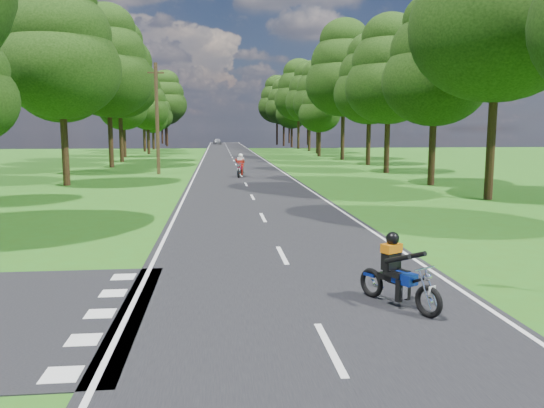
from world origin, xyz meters
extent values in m
plane|color=#2C5D15|center=(0.00, 0.00, 0.00)|extent=(160.00, 160.00, 0.00)
cube|color=black|center=(0.00, 50.00, 0.01)|extent=(7.00, 140.00, 0.02)
cube|color=silver|center=(0.00, -4.00, 0.02)|extent=(0.12, 2.00, 0.01)
cube|color=silver|center=(0.00, 2.00, 0.02)|extent=(0.12, 2.00, 0.01)
cube|color=silver|center=(0.00, 8.00, 0.02)|extent=(0.12, 2.00, 0.01)
cube|color=silver|center=(0.00, 14.00, 0.02)|extent=(0.12, 2.00, 0.01)
cube|color=silver|center=(0.00, 20.00, 0.02)|extent=(0.12, 2.00, 0.01)
cube|color=silver|center=(0.00, 26.00, 0.02)|extent=(0.12, 2.00, 0.01)
cube|color=silver|center=(0.00, 32.00, 0.02)|extent=(0.12, 2.00, 0.01)
cube|color=silver|center=(0.00, 38.00, 0.02)|extent=(0.12, 2.00, 0.01)
cube|color=silver|center=(0.00, 44.00, 0.02)|extent=(0.12, 2.00, 0.01)
cube|color=silver|center=(0.00, 50.00, 0.02)|extent=(0.12, 2.00, 0.01)
cube|color=silver|center=(0.00, 56.00, 0.02)|extent=(0.12, 2.00, 0.01)
cube|color=silver|center=(0.00, 62.00, 0.02)|extent=(0.12, 2.00, 0.01)
cube|color=silver|center=(0.00, 68.00, 0.02)|extent=(0.12, 2.00, 0.01)
cube|color=silver|center=(0.00, 74.00, 0.02)|extent=(0.12, 2.00, 0.01)
cube|color=silver|center=(0.00, 80.00, 0.02)|extent=(0.12, 2.00, 0.01)
cube|color=silver|center=(0.00, 86.00, 0.02)|extent=(0.12, 2.00, 0.01)
cube|color=silver|center=(0.00, 92.00, 0.02)|extent=(0.12, 2.00, 0.01)
cube|color=silver|center=(0.00, 98.00, 0.02)|extent=(0.12, 2.00, 0.01)
cube|color=silver|center=(0.00, 104.00, 0.02)|extent=(0.12, 2.00, 0.01)
cube|color=silver|center=(0.00, 110.00, 0.02)|extent=(0.12, 2.00, 0.01)
cube|color=silver|center=(0.00, 116.00, 0.02)|extent=(0.12, 2.00, 0.01)
cube|color=silver|center=(-3.30, 50.00, 0.02)|extent=(0.10, 140.00, 0.01)
cube|color=silver|center=(3.30, 50.00, 0.02)|extent=(0.10, 140.00, 0.01)
cube|color=silver|center=(-3.80, -4.50, 0.02)|extent=(0.50, 0.50, 0.01)
cube|color=silver|center=(-3.80, -3.30, 0.02)|extent=(0.50, 0.50, 0.01)
cube|color=silver|center=(-3.80, -2.10, 0.02)|extent=(0.50, 0.50, 0.01)
cube|color=silver|center=(-3.80, -0.90, 0.02)|extent=(0.50, 0.50, 0.01)
cube|color=silver|center=(-3.80, 0.30, 0.02)|extent=(0.50, 0.50, 0.01)
cylinder|color=black|center=(-10.57, 20.76, 1.96)|extent=(0.40, 0.40, 3.91)
ellipsoid|color=black|center=(-10.57, 20.76, 6.78)|extent=(6.85, 6.85, 5.82)
ellipsoid|color=black|center=(-10.57, 20.76, 8.68)|extent=(5.87, 5.87, 4.99)
cylinder|color=black|center=(-12.94, 29.18, 1.90)|extent=(0.40, 0.40, 3.79)
ellipsoid|color=black|center=(-12.94, 29.18, 6.57)|extent=(6.64, 6.64, 5.64)
ellipsoid|color=black|center=(-12.94, 29.18, 8.41)|extent=(5.69, 5.69, 4.84)
ellipsoid|color=black|center=(-12.94, 29.18, 10.26)|extent=(4.27, 4.27, 3.63)
cylinder|color=black|center=(-10.82, 35.60, 2.16)|extent=(0.40, 0.40, 4.32)
ellipsoid|color=black|center=(-10.82, 35.60, 7.47)|extent=(7.56, 7.56, 6.42)
ellipsoid|color=black|center=(-10.82, 35.60, 9.58)|extent=(6.48, 6.48, 5.51)
ellipsoid|color=black|center=(-10.82, 35.60, 11.68)|extent=(4.86, 4.86, 4.13)
cylinder|color=black|center=(-11.26, 43.10, 2.20)|extent=(0.40, 0.40, 4.40)
ellipsoid|color=black|center=(-11.26, 43.10, 7.62)|extent=(7.71, 7.71, 6.55)
ellipsoid|color=black|center=(-11.26, 43.10, 9.77)|extent=(6.60, 6.60, 5.61)
ellipsoid|color=black|center=(-11.26, 43.10, 11.92)|extent=(4.95, 4.95, 4.21)
cylinder|color=black|center=(-12.61, 52.78, 1.60)|extent=(0.40, 0.40, 3.20)
ellipsoid|color=black|center=(-12.61, 52.78, 5.54)|extent=(5.60, 5.60, 4.76)
ellipsoid|color=black|center=(-12.61, 52.78, 7.10)|extent=(4.80, 4.80, 4.08)
ellipsoid|color=black|center=(-12.61, 52.78, 8.66)|extent=(3.60, 3.60, 3.06)
cylinder|color=black|center=(-10.75, 60.15, 1.61)|extent=(0.40, 0.40, 3.22)
ellipsoid|color=black|center=(-10.75, 60.15, 5.58)|extent=(5.64, 5.64, 4.79)
ellipsoid|color=black|center=(-10.75, 60.15, 7.15)|extent=(4.83, 4.83, 4.11)
ellipsoid|color=black|center=(-10.75, 60.15, 8.72)|extent=(3.62, 3.62, 3.08)
cylinder|color=black|center=(-12.29, 67.91, 1.80)|extent=(0.40, 0.40, 3.61)
ellipsoid|color=black|center=(-12.29, 67.91, 6.25)|extent=(6.31, 6.31, 5.37)
ellipsoid|color=black|center=(-12.29, 67.91, 8.01)|extent=(5.41, 5.41, 4.60)
ellipsoid|color=black|center=(-12.29, 67.91, 9.76)|extent=(4.06, 4.06, 3.45)
cylinder|color=black|center=(-11.94, 75.74, 1.33)|extent=(0.40, 0.40, 2.67)
ellipsoid|color=black|center=(-11.94, 75.74, 4.62)|extent=(4.67, 4.67, 3.97)
ellipsoid|color=black|center=(-11.94, 75.74, 5.92)|extent=(4.00, 4.00, 3.40)
ellipsoid|color=black|center=(-11.94, 75.74, 7.22)|extent=(3.00, 3.00, 2.55)
cylinder|color=black|center=(-12.18, 84.90, 1.54)|extent=(0.40, 0.40, 3.09)
ellipsoid|color=black|center=(-12.18, 84.90, 5.34)|extent=(5.40, 5.40, 4.59)
ellipsoid|color=black|center=(-12.18, 84.90, 6.85)|extent=(4.63, 4.63, 3.93)
ellipsoid|color=black|center=(-12.18, 84.90, 8.35)|extent=(3.47, 3.47, 2.95)
cylinder|color=black|center=(-11.23, 91.41, 2.24)|extent=(0.40, 0.40, 4.48)
ellipsoid|color=black|center=(-11.23, 91.41, 7.75)|extent=(7.84, 7.84, 6.66)
ellipsoid|color=black|center=(-11.23, 91.41, 9.94)|extent=(6.72, 6.72, 5.71)
ellipsoid|color=black|center=(-11.23, 91.41, 12.12)|extent=(5.04, 5.04, 4.28)
cylinder|color=black|center=(-12.28, 100.39, 2.05)|extent=(0.40, 0.40, 4.09)
ellipsoid|color=black|center=(-12.28, 100.39, 7.09)|extent=(7.16, 7.16, 6.09)
ellipsoid|color=black|center=(-12.28, 100.39, 9.08)|extent=(6.14, 6.14, 5.22)
ellipsoid|color=black|center=(-12.28, 100.39, 11.08)|extent=(4.61, 4.61, 3.92)
cylinder|color=black|center=(11.06, 12.20, 2.28)|extent=(0.40, 0.40, 4.56)
ellipsoid|color=black|center=(11.06, 12.20, 7.89)|extent=(7.98, 7.98, 6.78)
cylinder|color=black|center=(10.92, 18.69, 1.75)|extent=(0.40, 0.40, 3.49)
ellipsoid|color=black|center=(10.92, 18.69, 6.05)|extent=(6.12, 6.12, 5.20)
ellipsoid|color=black|center=(10.92, 18.69, 7.75)|extent=(5.24, 5.24, 4.46)
ellipsoid|color=black|center=(10.92, 18.69, 9.46)|extent=(3.93, 3.93, 3.34)
cylinder|color=black|center=(11.06, 27.58, 1.85)|extent=(0.40, 0.40, 3.69)
ellipsoid|color=black|center=(11.06, 27.58, 6.39)|extent=(6.46, 6.46, 5.49)
ellipsoid|color=black|center=(11.06, 27.58, 8.19)|extent=(5.54, 5.54, 4.71)
ellipsoid|color=black|center=(11.06, 27.58, 9.99)|extent=(4.15, 4.15, 3.53)
cylinder|color=black|center=(12.17, 36.42, 1.87)|extent=(0.40, 0.40, 3.74)
ellipsoid|color=black|center=(12.17, 36.42, 6.48)|extent=(6.55, 6.55, 5.57)
ellipsoid|color=black|center=(12.17, 36.42, 8.31)|extent=(5.62, 5.62, 4.77)
ellipsoid|color=black|center=(12.17, 36.42, 10.13)|extent=(4.21, 4.21, 3.58)
cylinder|color=black|center=(11.72, 44.72, 2.32)|extent=(0.40, 0.40, 4.64)
ellipsoid|color=black|center=(11.72, 44.72, 8.04)|extent=(8.12, 8.12, 6.91)
ellipsoid|color=black|center=(11.72, 44.72, 10.30)|extent=(6.96, 6.96, 5.92)
ellipsoid|color=black|center=(11.72, 44.72, 12.56)|extent=(5.22, 5.22, 4.44)
cylinder|color=black|center=(10.55, 51.92, 1.45)|extent=(0.40, 0.40, 2.91)
ellipsoid|color=black|center=(10.55, 51.92, 5.03)|extent=(5.09, 5.09, 4.33)
ellipsoid|color=black|center=(10.55, 51.92, 6.45)|extent=(4.36, 4.36, 3.71)
ellipsoid|color=black|center=(10.55, 51.92, 7.87)|extent=(3.27, 3.27, 2.78)
cylinder|color=black|center=(11.77, 59.40, 1.94)|extent=(0.40, 0.40, 3.88)
ellipsoid|color=black|center=(11.77, 59.40, 6.71)|extent=(6.78, 6.78, 5.77)
ellipsoid|color=black|center=(11.77, 59.40, 8.60)|extent=(5.81, 5.81, 4.94)
ellipsoid|color=black|center=(11.77, 59.40, 10.49)|extent=(4.36, 4.36, 3.71)
cylinder|color=black|center=(12.10, 67.87, 2.09)|extent=(0.40, 0.40, 4.18)
ellipsoid|color=black|center=(12.10, 67.87, 7.23)|extent=(7.31, 7.31, 6.21)
ellipsoid|color=black|center=(12.10, 67.87, 9.27)|extent=(6.27, 6.27, 5.33)
ellipsoid|color=black|center=(12.10, 67.87, 11.31)|extent=(4.70, 4.70, 4.00)
cylinder|color=black|center=(11.80, 76.83, 2.32)|extent=(0.40, 0.40, 4.63)
ellipsoid|color=black|center=(11.80, 76.83, 8.02)|extent=(8.11, 8.11, 6.89)
ellipsoid|color=black|center=(11.80, 76.83, 10.28)|extent=(6.95, 6.95, 5.91)
ellipsoid|color=black|center=(11.80, 76.83, 12.54)|extent=(5.21, 5.21, 4.43)
cylinder|color=black|center=(11.69, 84.12, 1.68)|extent=(0.40, 0.40, 3.36)
ellipsoid|color=black|center=(11.69, 84.12, 5.82)|extent=(5.88, 5.88, 5.00)
ellipsoid|color=black|center=(11.69, 84.12, 7.46)|extent=(5.04, 5.04, 4.29)
ellipsoid|color=black|center=(11.69, 84.12, 9.10)|extent=(3.78, 3.78, 3.21)
cylinder|color=black|center=(11.14, 91.34, 2.04)|extent=(0.40, 0.40, 4.09)
ellipsoid|color=black|center=(11.14, 91.34, 7.07)|extent=(7.15, 7.15, 6.08)
ellipsoid|color=black|center=(11.14, 91.34, 9.07)|extent=(6.13, 6.13, 5.21)
ellipsoid|color=black|center=(11.14, 91.34, 11.06)|extent=(4.60, 4.60, 3.91)
cylinder|color=black|center=(10.68, 99.10, 2.24)|extent=(0.40, 0.40, 4.48)
ellipsoid|color=black|center=(10.68, 99.10, 7.76)|extent=(7.84, 7.84, 6.66)
ellipsoid|color=black|center=(10.68, 99.10, 9.94)|extent=(6.72, 6.72, 5.71)
ellipsoid|color=black|center=(10.68, 99.10, 12.13)|extent=(5.04, 5.04, 4.28)
cylinder|color=black|center=(-14.00, 110.00, 1.92)|extent=(0.40, 0.40, 3.84)
ellipsoid|color=black|center=(-14.00, 110.00, 6.65)|extent=(6.72, 6.72, 5.71)
ellipsoid|color=black|center=(-14.00, 110.00, 8.52)|extent=(5.76, 5.76, 4.90)
ellipsoid|color=black|center=(-14.00, 110.00, 10.39)|extent=(4.32, 4.32, 3.67)
cylinder|color=black|center=(15.00, 112.00, 2.08)|extent=(0.40, 0.40, 4.16)
ellipsoid|color=black|center=(15.00, 112.00, 7.20)|extent=(7.28, 7.28, 6.19)
ellipsoid|color=black|center=(15.00, 112.00, 9.23)|extent=(6.24, 6.24, 5.30)
ellipsoid|color=black|center=(15.00, 112.00, 11.26)|extent=(4.68, 4.68, 3.98)
cylinder|color=black|center=(-16.00, 95.00, 1.76)|extent=(0.40, 0.40, 3.52)
ellipsoid|color=black|center=(-16.00, 95.00, 6.09)|extent=(6.16, 6.16, 5.24)
ellipsoid|color=black|center=(-16.00, 95.00, 7.81)|extent=(5.28, 5.28, 4.49)
ellipsoid|color=black|center=(-16.00, 95.00, 9.53)|extent=(3.96, 3.96, 3.37)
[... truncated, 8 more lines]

